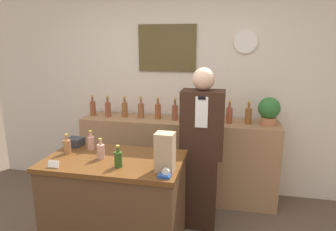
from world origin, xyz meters
TOP-DOWN VIEW (x-y plane):
  - back_wall at (0.00, 2.00)m, footprint 5.20×0.09m
  - back_shelf at (0.08, 1.71)m, footprint 2.37×0.45m
  - display_counter at (-0.26, 0.50)m, footprint 1.17×0.68m
  - shopkeeper at (0.43, 1.14)m, footprint 0.42×0.27m
  - potted_plant at (1.11, 1.70)m, footprint 0.24×0.24m
  - paper_bag at (0.22, 0.35)m, footprint 0.15×0.13m
  - tape_dispenser at (0.24, 0.24)m, footprint 0.09×0.06m
  - price_card_left at (-0.65, 0.23)m, footprint 0.09×0.02m
  - gift_box at (-0.75, 0.74)m, footprint 0.16×0.15m
  - counter_bottle_0 at (-0.71, 0.54)m, footprint 0.06×0.06m
  - counter_bottle_1 at (-0.55, 0.68)m, footprint 0.06×0.06m
  - counter_bottle_2 at (-0.37, 0.49)m, footprint 0.06×0.06m
  - counter_bottle_3 at (-0.16, 0.35)m, footprint 0.06×0.06m
  - shelf_bottle_0 at (-1.03, 1.72)m, footprint 0.07×0.07m
  - shelf_bottle_1 at (-0.81, 1.70)m, footprint 0.07×0.07m
  - shelf_bottle_2 at (-0.60, 1.73)m, footprint 0.07×0.07m
  - shelf_bottle_3 at (-0.39, 1.72)m, footprint 0.07×0.07m
  - shelf_bottle_4 at (-0.17, 1.73)m, footprint 0.07×0.07m
  - shelf_bottle_5 at (0.04, 1.71)m, footprint 0.07×0.07m
  - shelf_bottle_6 at (0.25, 1.73)m, footprint 0.07×0.07m
  - shelf_bottle_7 at (0.47, 1.72)m, footprint 0.07×0.07m
  - shelf_bottle_8 at (0.68, 1.69)m, footprint 0.07×0.07m
  - shelf_bottle_9 at (0.89, 1.71)m, footprint 0.07×0.07m

SIDE VIEW (x-z plane):
  - display_counter at x=-0.26m, z-range 0.00..0.94m
  - back_shelf at x=0.08m, z-range 0.00..0.99m
  - shopkeeper at x=0.43m, z-range 0.00..1.67m
  - tape_dispenser at x=0.24m, z-range 0.93..1.00m
  - price_card_left at x=-0.65m, z-range 0.94..1.00m
  - gift_box at x=-0.75m, z-range 0.94..1.02m
  - counter_bottle_0 at x=-0.71m, z-range 0.92..1.10m
  - counter_bottle_1 at x=-0.55m, z-range 0.92..1.10m
  - counter_bottle_2 at x=-0.37m, z-range 0.92..1.10m
  - counter_bottle_3 at x=-0.16m, z-range 0.92..1.10m
  - shelf_bottle_0 at x=-1.03m, z-range 0.96..1.22m
  - shelf_bottle_1 at x=-0.81m, z-range 0.96..1.22m
  - shelf_bottle_2 at x=-0.60m, z-range 0.96..1.22m
  - shelf_bottle_3 at x=-0.39m, z-range 0.96..1.22m
  - shelf_bottle_4 at x=-0.17m, z-range 0.96..1.22m
  - shelf_bottle_5 at x=0.04m, z-range 0.96..1.22m
  - shelf_bottle_6 at x=0.25m, z-range 0.96..1.22m
  - shelf_bottle_7 at x=0.47m, z-range 0.96..1.22m
  - shelf_bottle_8 at x=0.68m, z-range 0.96..1.22m
  - shelf_bottle_9 at x=0.89m, z-range 0.96..1.22m
  - paper_bag at x=0.22m, z-range 0.94..1.24m
  - potted_plant at x=1.11m, z-range 1.01..1.32m
  - back_wall at x=0.00m, z-range 0.01..2.71m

